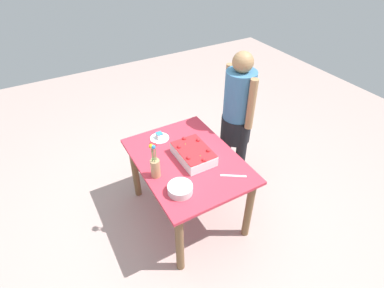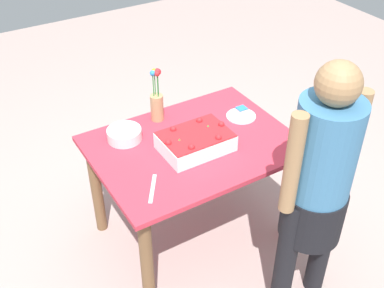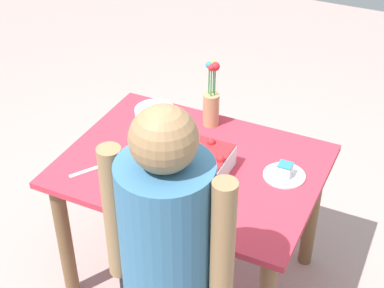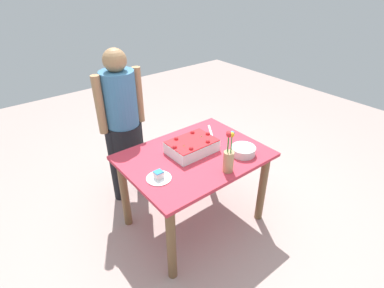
% 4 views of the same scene
% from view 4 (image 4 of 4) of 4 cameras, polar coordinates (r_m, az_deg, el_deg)
% --- Properties ---
extents(ground_plane, '(8.00, 8.00, 0.00)m').
position_cam_4_polar(ground_plane, '(2.90, 0.39, -14.23)').
color(ground_plane, '#AD968F').
extents(dining_table, '(1.14, 0.85, 0.73)m').
position_cam_4_polar(dining_table, '(2.52, 0.44, -4.56)').
color(dining_table, '#C83143').
rests_on(dining_table, ground_plane).
extents(sheet_cake, '(0.39, 0.27, 0.13)m').
position_cam_4_polar(sheet_cake, '(2.46, -0.03, -0.39)').
color(sheet_cake, white).
rests_on(sheet_cake, dining_table).
extents(serving_plate_with_slice, '(0.18, 0.18, 0.06)m').
position_cam_4_polar(serving_plate_with_slice, '(2.18, -6.34, -6.22)').
color(serving_plate_with_slice, white).
rests_on(serving_plate_with_slice, dining_table).
extents(cake_knife, '(0.14, 0.19, 0.00)m').
position_cam_4_polar(cake_knife, '(2.81, 3.51, 2.58)').
color(cake_knife, silver).
rests_on(cake_knife, dining_table).
extents(flower_vase, '(0.08, 0.08, 0.34)m').
position_cam_4_polar(flower_vase, '(2.20, 7.01, -2.51)').
color(flower_vase, tan).
rests_on(flower_vase, dining_table).
extents(fruit_bowl, '(0.20, 0.20, 0.07)m').
position_cam_4_polar(fruit_bowl, '(2.47, 9.73, -1.25)').
color(fruit_bowl, silver).
rests_on(fruit_bowl, dining_table).
extents(person_standing, '(0.45, 0.31, 1.49)m').
position_cam_4_polar(person_standing, '(2.81, -13.13, 4.65)').
color(person_standing, black).
rests_on(person_standing, ground_plane).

